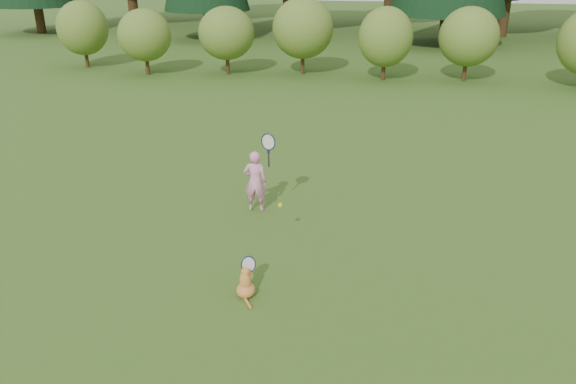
# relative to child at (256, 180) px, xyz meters

# --- Properties ---
(ground) EXTENTS (100.00, 100.00, 0.00)m
(ground) POSITION_rel_child_xyz_m (0.51, -1.51, -0.57)
(ground) COLOR #264C15
(ground) RESTS_ON ground
(shrub_row) EXTENTS (28.00, 3.00, 2.80)m
(shrub_row) POSITION_rel_child_xyz_m (0.51, 11.49, 0.83)
(shrub_row) COLOR #4A6E22
(shrub_row) RESTS_ON ground
(child) EXTENTS (0.61, 0.33, 1.64)m
(child) POSITION_rel_child_xyz_m (0.00, 0.00, 0.00)
(child) COLOR pink
(child) RESTS_ON ground
(cat) EXTENTS (0.33, 0.59, 0.57)m
(cat) POSITION_rel_child_xyz_m (0.51, -2.64, -0.36)
(cat) COLOR #C45A25
(cat) RESTS_ON ground
(tennis_ball) EXTENTS (0.08, 0.08, 0.08)m
(tennis_ball) POSITION_rel_child_xyz_m (0.65, -1.02, 0.03)
(tennis_ball) COLOR #A5C517
(tennis_ball) RESTS_ON ground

